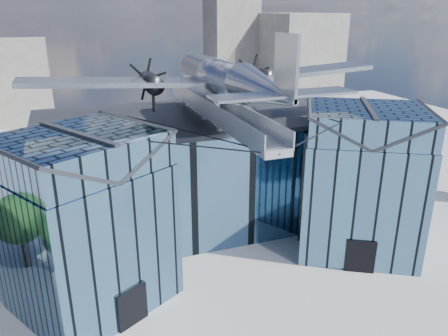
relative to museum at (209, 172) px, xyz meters
name	(u,v)px	position (x,y,z in m)	size (l,w,h in m)	color
ground_plane	(233,262)	(0.00, -5.82, -5.54)	(120.00, 120.00, 0.00)	gray
museum	(209,172)	(0.00, 0.00, 0.00)	(32.88, 24.50, 17.60)	teal
bg_towers	(136,62)	(1.45, 44.67, 4.47)	(77.00, 24.50, 26.00)	slate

